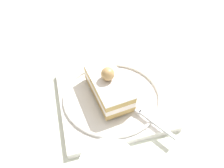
# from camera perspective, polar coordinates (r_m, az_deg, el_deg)

# --- Properties ---
(ground_plane) EXTENTS (2.40, 2.40, 0.00)m
(ground_plane) POSITION_cam_1_polar(r_m,az_deg,el_deg) (0.46, 2.77, -3.15)
(ground_plane) COLOR silver
(dessert_plate) EXTENTS (0.21, 0.21, 0.02)m
(dessert_plate) POSITION_cam_1_polar(r_m,az_deg,el_deg) (0.44, 0.00, -3.62)
(dessert_plate) COLOR white
(dessert_plate) RESTS_ON ground_plane
(cake_slice) EXTENTS (0.13, 0.08, 0.06)m
(cake_slice) POSITION_cam_1_polar(r_m,az_deg,el_deg) (0.42, -0.87, -0.72)
(cake_slice) COLOR tan
(cake_slice) RESTS_ON dessert_plate
(fork) EXTENTS (0.11, 0.07, 0.00)m
(fork) POSITION_cam_1_polar(r_m,az_deg,el_deg) (0.41, 8.78, -8.29)
(fork) COLOR silver
(fork) RESTS_ON dessert_plate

